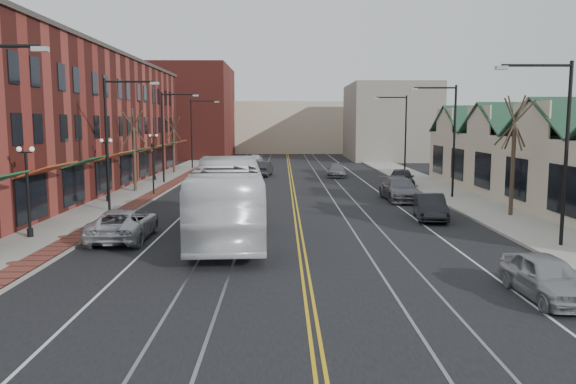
{
  "coord_description": "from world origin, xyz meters",
  "views": [
    {
      "loc": [
        -0.83,
        -18.23,
        5.58
      ],
      "look_at": [
        -0.55,
        10.17,
        2.0
      ],
      "focal_mm": 35.0,
      "sensor_mm": 36.0,
      "label": 1
    }
  ],
  "objects_px": {
    "parked_car_c": "(400,189)",
    "transit_bus": "(228,198)",
    "parked_car_a": "(546,277)",
    "parked_car_d": "(402,178)",
    "parked_suv": "(124,224)",
    "parked_car_b": "(430,207)"
  },
  "relations": [
    {
      "from": "parked_suv",
      "to": "parked_car_a",
      "type": "bearing_deg",
      "value": 149.09
    },
    {
      "from": "parked_car_c",
      "to": "parked_car_a",
      "type": "bearing_deg",
      "value": -91.58
    },
    {
      "from": "parked_car_c",
      "to": "transit_bus",
      "type": "bearing_deg",
      "value": -133.32
    },
    {
      "from": "transit_bus",
      "to": "parked_car_a",
      "type": "bearing_deg",
      "value": 133.95
    },
    {
      "from": "parked_car_c",
      "to": "parked_car_d",
      "type": "height_order",
      "value": "parked_car_d"
    },
    {
      "from": "parked_car_b",
      "to": "parked_car_d",
      "type": "distance_m",
      "value": 15.74
    },
    {
      "from": "transit_bus",
      "to": "parked_car_c",
      "type": "distance_m",
      "value": 16.55
    },
    {
      "from": "transit_bus",
      "to": "parked_suv",
      "type": "relative_size",
      "value": 2.48
    },
    {
      "from": "parked_suv",
      "to": "parked_car_b",
      "type": "height_order",
      "value": "parked_suv"
    },
    {
      "from": "parked_suv",
      "to": "parked_car_d",
      "type": "relative_size",
      "value": 1.14
    },
    {
      "from": "parked_suv",
      "to": "parked_car_b",
      "type": "xyz_separation_m",
      "value": [
        15.96,
        5.37,
        -0.03
      ]
    },
    {
      "from": "parked_car_b",
      "to": "parked_car_d",
      "type": "xyz_separation_m",
      "value": [
        1.7,
        15.65,
        0.08
      ]
    },
    {
      "from": "parked_car_a",
      "to": "parked_car_c",
      "type": "distance_m",
      "value": 22.18
    },
    {
      "from": "parked_suv",
      "to": "parked_car_b",
      "type": "relative_size",
      "value": 1.23
    },
    {
      "from": "parked_suv",
      "to": "parked_car_d",
      "type": "xyz_separation_m",
      "value": [
        17.66,
        21.02,
        0.06
      ]
    },
    {
      "from": "parked_suv",
      "to": "parked_car_a",
      "type": "height_order",
      "value": "parked_suv"
    },
    {
      "from": "parked_car_b",
      "to": "parked_car_d",
      "type": "relative_size",
      "value": 0.93
    },
    {
      "from": "parked_suv",
      "to": "parked_car_a",
      "type": "relative_size",
      "value": 1.31
    },
    {
      "from": "parked_car_b",
      "to": "transit_bus",
      "type": "bearing_deg",
      "value": -150.5
    },
    {
      "from": "parked_car_c",
      "to": "parked_car_d",
      "type": "xyz_separation_m",
      "value": [
        1.8,
        7.88,
        0.02
      ]
    },
    {
      "from": "transit_bus",
      "to": "parked_car_a",
      "type": "distance_m",
      "value": 14.81
    },
    {
      "from": "parked_car_a",
      "to": "parked_car_d",
      "type": "relative_size",
      "value": 0.87
    }
  ]
}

